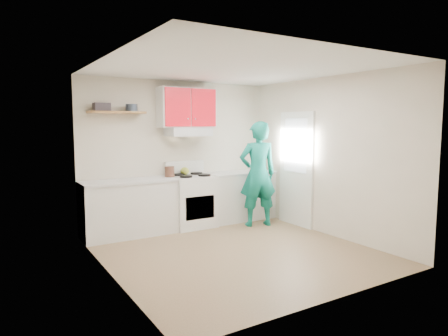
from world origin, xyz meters
TOP-DOWN VIEW (x-y plane):
  - floor at (0.00, 0.00)m, footprint 3.80×3.80m
  - ceiling at (0.00, 0.00)m, footprint 3.60×3.80m
  - back_wall at (0.00, 1.90)m, footprint 3.60×0.04m
  - front_wall at (0.00, -1.90)m, footprint 3.60×0.04m
  - left_wall at (-1.80, 0.00)m, footprint 0.04×3.80m
  - right_wall at (1.80, 0.00)m, footprint 0.04×3.80m
  - door at (1.78, 0.70)m, footprint 0.05×0.85m
  - door_glass at (1.75, 0.70)m, footprint 0.01×0.55m
  - counter_left at (-1.04, 1.60)m, footprint 1.52×0.60m
  - counter_right at (1.14, 1.60)m, footprint 1.32×0.60m
  - stove at (0.10, 1.57)m, footprint 0.76×0.65m
  - range_hood at (0.10, 1.68)m, footprint 0.76×0.44m
  - upper_cabinets at (0.10, 1.73)m, footprint 1.02×0.33m
  - shelf at (-1.15, 1.75)m, footprint 0.90×0.30m
  - books at (-1.39, 1.75)m, footprint 0.25×0.18m
  - tin at (-0.91, 1.72)m, footprint 0.25×0.25m
  - kettle at (0.05, 1.75)m, footprint 0.18×0.18m
  - crock at (-0.30, 1.63)m, footprint 0.17×0.17m
  - cutting_board at (0.79, 1.61)m, footprint 0.31×0.25m
  - silicone_mat at (1.62, 1.62)m, footprint 0.34×0.31m
  - person at (1.15, 1.02)m, footprint 0.78×0.62m

SIDE VIEW (x-z plane):
  - floor at x=0.00m, z-range 0.00..0.00m
  - counter_left at x=-1.04m, z-range 0.00..0.90m
  - counter_right at x=1.14m, z-range 0.00..0.90m
  - stove at x=0.10m, z-range 0.00..0.92m
  - silicone_mat at x=1.62m, z-range 0.90..0.91m
  - cutting_board at x=0.79m, z-range 0.90..0.92m
  - person at x=1.15m, z-range 0.00..1.88m
  - kettle at x=0.05m, z-range 0.92..1.06m
  - crock at x=-0.30m, z-range 0.90..1.10m
  - door at x=1.78m, z-range 0.00..2.05m
  - back_wall at x=0.00m, z-range 0.00..2.60m
  - front_wall at x=0.00m, z-range 0.00..2.60m
  - left_wall at x=-1.80m, z-range 0.00..2.60m
  - right_wall at x=1.80m, z-range 0.00..2.60m
  - door_glass at x=1.75m, z-range 0.98..1.92m
  - range_hood at x=0.10m, z-range 1.62..1.77m
  - shelf at x=-1.15m, z-range 2.00..2.04m
  - tin at x=-0.91m, z-range 2.04..2.16m
  - books at x=-1.39m, z-range 2.04..2.17m
  - upper_cabinets at x=0.10m, z-range 1.77..2.47m
  - ceiling at x=0.00m, z-range 2.58..2.62m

